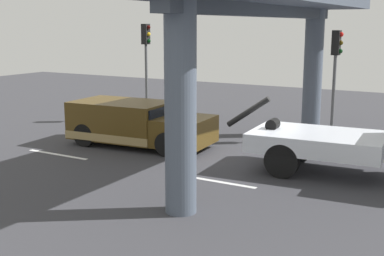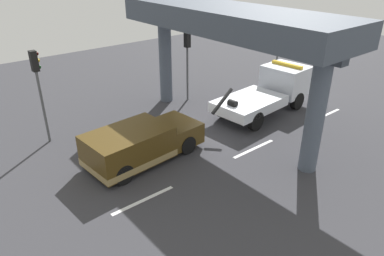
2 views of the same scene
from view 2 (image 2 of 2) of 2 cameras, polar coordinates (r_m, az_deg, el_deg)
The scene contains 10 objects.
ground_plane at distance 18.22m, azimuth 4.02°, elevation -0.51°, with size 60.00×40.00×0.10m, color #38383D.
lane_stripe_west at distance 13.40m, azimuth -7.79°, elevation -11.38°, with size 2.60×0.16×0.01m, color silver.
lane_stripe_mid at distance 16.71m, azimuth 9.85°, elevation -3.29°, with size 2.60×0.16×0.01m, color silver.
lane_stripe_east at distance 21.23m, azimuth 20.65°, elevation 1.96°, with size 2.60×0.16×0.01m, color silver.
tow_truck_white at distance 20.63m, azimuth 12.50°, elevation 5.97°, with size 7.32×2.81×2.46m.
towed_van_green at distance 15.39m, azimuth -8.33°, elevation -2.58°, with size 5.34×2.54×1.58m.
overpass_structure at distance 16.87m, azimuth 5.76°, elevation 15.86°, with size 3.60×12.02×5.98m.
traffic_light_near at distance 17.28m, azimuth -23.46°, elevation 7.44°, with size 0.39×0.32×4.38m.
traffic_light_far at distance 21.12m, azimuth -0.72°, elevation 12.23°, with size 0.39×0.32×4.14m.
traffic_light_mid at distance 27.11m, azimuth 13.92°, elevation 14.89°, with size 0.39×0.32×4.30m.
Camera 2 is at (-11.31, -11.72, 8.12)m, focal length 33.33 mm.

